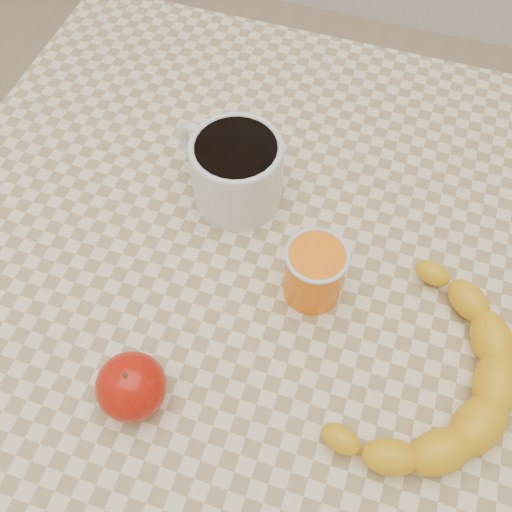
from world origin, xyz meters
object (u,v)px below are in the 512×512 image
(table, at_px, (256,300))
(coffee_mug, at_px, (235,169))
(orange_juice_glass, at_px, (314,272))
(apple, at_px, (131,386))
(banana, at_px, (428,376))

(table, relative_size, coffee_mug, 5.15)
(orange_juice_glass, bearing_deg, table, 170.68)
(coffee_mug, bearing_deg, orange_juice_glass, -38.97)
(table, distance_m, apple, 0.22)
(table, height_order, apple, apple)
(table, bearing_deg, banana, -21.11)
(orange_juice_glass, xyz_separation_m, banana, (0.13, -0.07, -0.02))
(coffee_mug, height_order, banana, coffee_mug)
(coffee_mug, relative_size, banana, 0.47)
(table, xyz_separation_m, banana, (0.20, -0.08, 0.11))
(table, distance_m, banana, 0.24)
(coffee_mug, xyz_separation_m, orange_juice_glass, (0.12, -0.10, -0.01))
(coffee_mug, xyz_separation_m, banana, (0.25, -0.16, -0.03))
(orange_juice_glass, distance_m, banana, 0.15)
(apple, bearing_deg, coffee_mug, 87.64)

